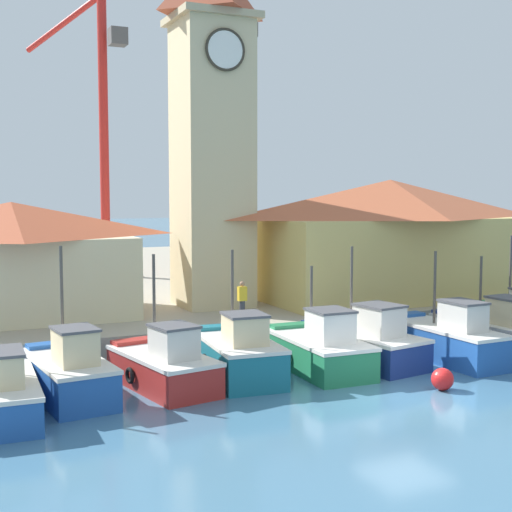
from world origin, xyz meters
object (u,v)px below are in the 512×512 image
Objects in this scene: port_crane_far at (241,160)px; fishing_boat_left_outer at (69,373)px; fishing_boat_far_left at (0,391)px; fishing_boat_right_inner at (447,339)px; fishing_boat_mid_left at (238,354)px; fishing_boat_left_inner at (164,365)px; fishing_boat_center at (320,349)px; fishing_boat_mid_right at (364,342)px; port_crane_near at (103,170)px; mooring_buoy at (442,379)px; warehouse_right at (390,238)px; dock_worker_near_tower at (242,301)px; warehouse_left at (12,259)px; fishing_boat_right_outer at (493,333)px; clock_tower at (212,121)px.

fishing_boat_left_outer is at bearing -123.28° from port_crane_far.
fishing_boat_far_left reaches higher than fishing_boat_right_inner.
fishing_boat_mid_left is at bearing -113.57° from port_crane_far.
fishing_boat_left_inner is 1.00× the size of fishing_boat_center.
fishing_boat_mid_right is 23.70m from port_crane_near.
mooring_buoy is at bearing -26.11° from fishing_boat_left_inner.
fishing_boat_center is at bearing -137.13° from warehouse_right.
fishing_boat_left_outer reaches higher than dock_worker_near_tower.
fishing_boat_right_inner is (4.98, -0.57, 0.04)m from fishing_boat_center.
warehouse_left reaches higher than mooring_buoy.
port_crane_far reaches higher than warehouse_right.
fishing_boat_right_inner is (10.50, -0.70, 0.08)m from fishing_boat_left_inner.
fishing_boat_far_left is 1.12× the size of fishing_boat_left_inner.
fishing_boat_left_outer reaches higher than fishing_boat_right_inner.
fishing_boat_far_left is at bearing -175.69° from fishing_boat_mid_right.
port_crane_far is 30.14m from mooring_buoy.
fishing_boat_center is 2.04m from fishing_boat_mid_right.
port_crane_far reaches higher than fishing_boat_left_outer.
fishing_boat_right_outer is at bearing 0.68° from fishing_boat_far_left.
mooring_buoy is (2.79, -12.54, -8.91)m from clock_tower.
fishing_boat_mid_left is at bearing 176.66° from fishing_boat_right_outer.
warehouse_left is 5.96× the size of dock_worker_near_tower.
warehouse_left is 0.50× the size of port_crane_far.
warehouse_right is at bearing -6.03° from warehouse_left.
fishing_boat_right_outer is 3.19× the size of dock_worker_near_tower.
fishing_boat_center is at bearing -1.40° from fishing_boat_left_inner.
warehouse_right is at bearing -55.31° from port_crane_near.
mooring_buoy is (-5.07, -3.30, -0.43)m from fishing_boat_right_outer.
fishing_boat_mid_right is 3.23× the size of dock_worker_near_tower.
fishing_boat_center is 13.25m from warehouse_left.
fishing_boat_mid_left is at bearing -146.55° from warehouse_right.
port_crane_near is 10.49× the size of dock_worker_near_tower.
fishing_boat_far_left is at bearing -151.82° from dock_worker_near_tower.
clock_tower is at bearing 171.08° from warehouse_right.
warehouse_left is (-0.62, 9.17, 2.66)m from fishing_boat_left_outer.
fishing_boat_center is 6.73× the size of mooring_buoy.
port_crane_far is (7.79, 24.84, 7.62)m from fishing_boat_center.
warehouse_left is at bearing 123.74° from fishing_boat_mid_left.
warehouse_left is 17.23m from warehouse_right.
warehouse_right is (3.11, 8.08, 3.14)m from fishing_boat_right_inner.
clock_tower reaches higher than fishing_boat_left_outer.
warehouse_left is at bearing 134.12° from fishing_boat_center.
fishing_boat_center is 0.91× the size of fishing_boat_right_outer.
port_crane_near is at bearing 94.46° from dock_worker_near_tower.
fishing_boat_center is (8.42, -0.15, -0.02)m from fishing_boat_left_outer.
fishing_boat_left_outer is 14.50m from clock_tower.
fishing_boat_right_outer is (2.36, 0.18, -0.02)m from fishing_boat_right_inner.
mooring_buoy is (-5.81, -11.19, -3.59)m from warehouse_right.
dock_worker_near_tower is (-5.94, 5.04, 1.07)m from fishing_boat_right_inner.
warehouse_left is 23.42m from port_crane_far.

